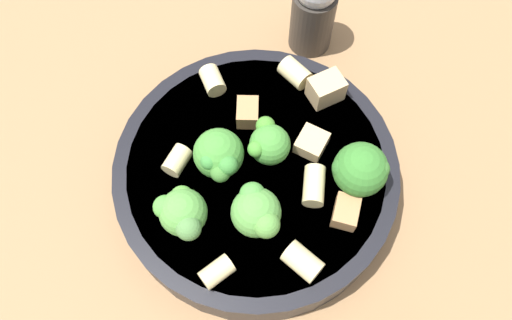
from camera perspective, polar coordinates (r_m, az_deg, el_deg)
ground_plane at (r=0.42m, az=0.00°, el=-2.92°), size 2.00×2.00×0.00m
pasta_bowl at (r=0.40m, az=0.00°, el=-1.65°), size 0.22×0.22×0.04m
broccoli_floret_0 at (r=0.36m, az=11.81°, el=-1.06°), size 0.04×0.04×0.04m
broccoli_floret_1 at (r=0.35m, az=-8.45°, el=-5.91°), size 0.04×0.03×0.04m
broccoli_floret_2 at (r=0.36m, az=-4.28°, el=0.54°), size 0.04×0.04×0.04m
broccoli_floret_3 at (r=0.34m, az=0.09°, el=-5.97°), size 0.04×0.04×0.04m
broccoli_floret_4 at (r=0.37m, az=1.09°, el=2.36°), size 0.03×0.03×0.04m
rigatoni_0 at (r=0.42m, az=4.48°, el=9.89°), size 0.03×0.02×0.02m
rigatoni_1 at (r=0.41m, az=-4.98°, el=9.04°), size 0.03×0.02×0.02m
rigatoni_2 at (r=0.35m, az=-4.51°, el=-12.61°), size 0.02×0.02×0.01m
rigatoni_3 at (r=0.37m, az=6.65°, el=-2.93°), size 0.03×0.03×0.02m
rigatoni_4 at (r=0.35m, az=5.35°, el=-11.48°), size 0.03×0.02×0.02m
rigatoni_5 at (r=0.38m, az=-9.01°, el=-0.05°), size 0.02×0.03×0.02m
chicken_chunk_0 at (r=0.39m, az=-0.97°, el=5.46°), size 0.03×0.03×0.02m
chicken_chunk_1 at (r=0.41m, az=8.00°, el=8.04°), size 0.02×0.03×0.02m
chicken_chunk_2 at (r=0.37m, az=10.23°, el=-5.84°), size 0.03×0.03×0.01m
chicken_chunk_3 at (r=0.39m, az=6.38°, el=1.96°), size 0.03×0.03×0.01m
pepper_shaker at (r=0.46m, az=6.62°, el=16.82°), size 0.04×0.04×0.09m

